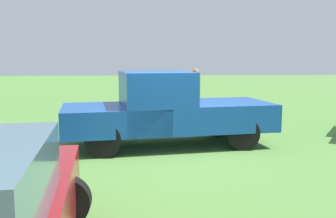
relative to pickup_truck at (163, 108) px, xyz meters
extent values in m
plane|color=#54843D|center=(-0.23, 0.84, -0.93)|extent=(80.00, 80.00, 0.00)
cylinder|color=black|center=(-1.58, -1.07, -0.55)|extent=(0.77, 0.22, 0.77)
cylinder|color=black|center=(-1.83, 0.55, -0.55)|extent=(0.77, 0.22, 0.77)
cylinder|color=black|center=(1.57, -0.59, -0.55)|extent=(0.77, 0.22, 0.77)
cylinder|color=black|center=(1.33, 1.03, -0.55)|extent=(0.77, 0.22, 0.77)
cube|color=#144799|center=(-1.61, -0.24, -0.21)|extent=(2.26, 2.22, 0.64)
cube|color=#144799|center=(0.17, 0.03, 0.17)|extent=(1.87, 2.16, 1.40)
cube|color=slate|center=(0.17, 0.03, 0.61)|extent=(1.61, 1.97, 0.48)
cube|color=#144799|center=(1.15, 0.18, -0.23)|extent=(2.66, 2.28, 0.60)
cube|color=silver|center=(-2.53, -0.38, -0.47)|extent=(0.40, 1.86, 0.16)
cylinder|color=black|center=(1.46, 4.34, -0.62)|extent=(0.63, 0.20, 0.63)
cylinder|color=#7A6B51|center=(-1.33, -4.50, -0.51)|extent=(0.14, 0.14, 0.85)
cylinder|color=#7A6B51|center=(-1.53, -4.54, -0.51)|extent=(0.14, 0.14, 0.85)
cylinder|color=maroon|center=(-1.43, -4.52, 0.24)|extent=(0.38, 0.38, 0.64)
sphere|color=#A87A56|center=(-1.43, -4.52, 0.71)|extent=(0.23, 0.23, 0.23)
camera|label=1|loc=(0.47, 9.00, 1.18)|focal=40.30mm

